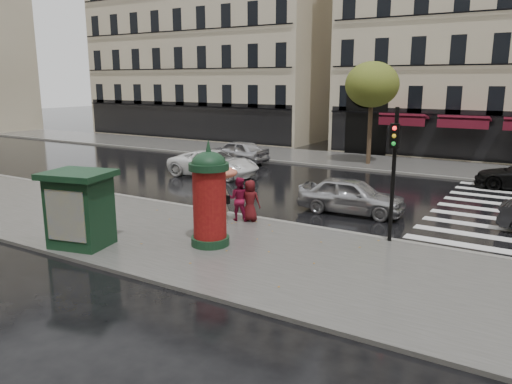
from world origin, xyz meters
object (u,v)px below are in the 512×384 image
Objects in this scene: car_white at (214,164)px; car_far_silver at (236,151)px; newsstand at (80,208)px; man_burgundy at (250,201)px; traffic_light at (394,162)px; woman_red at (239,199)px; woman_umbrella at (222,186)px; car_silver at (351,195)px; morris_column at (209,195)px.

car_far_silver is at bearing 13.43° from car_white.
newsstand is 0.46× the size of car_white.
traffic_light is at bearing 172.85° from man_burgundy.
woman_umbrella is at bearing 61.04° from woman_red.
traffic_light is at bearing -123.92° from car_white.
traffic_light is 4.67m from car_silver.
woman_umbrella is at bearing -167.50° from traffic_light.
car_silver is (2.75, 3.57, -0.17)m from man_burgundy.
newsstand is at bearing -120.08° from woman_umbrella.
morris_column reaches higher than woman_umbrella.
man_burgundy is 6.27m from newsstand.
woman_red is 4.89m from car_silver.
morris_column reaches higher than newsstand.
traffic_light reaches higher than woman_red.
traffic_light reaches higher than car_white.
traffic_light is 14.35m from car_white.
car_far_silver is (-1.51, 4.63, 0.04)m from car_white.
traffic_light reaches higher than man_burgundy.
newsstand is at bearing 49.24° from man_burgundy.
morris_column is at bearing -64.57° from woman_umbrella.
man_burgundy is 4.51m from car_silver.
morris_column is at bearing -149.10° from car_white.
morris_column reaches higher than car_far_silver.
newsstand reaches higher than woman_red.
morris_column is 0.78× the size of traffic_light.
morris_column is (0.39, -3.12, 0.88)m from man_burgundy.
newsstand is (-3.54, -2.28, -0.41)m from morris_column.
car_far_silver is (-13.90, 11.57, -2.06)m from traffic_light.
newsstand is at bearing 45.95° from woman_red.
car_far_silver is at bearing 140.24° from traffic_light.
morris_column is at bearing 86.66° from man_burgundy.
woman_umbrella is 0.92× the size of newsstand.
traffic_light is at bearing 33.86° from newsstand.
car_white is at bearing 107.02° from newsstand.
woman_red is at bearing 39.27° from car_far_silver.
newsstand is 0.56× the size of car_silver.
woman_red is 0.38× the size of car_silver.
woman_red is 1.06× the size of man_burgundy.
woman_red is 9.91m from car_white.
traffic_light is at bearing 34.58° from morris_column.
car_white is 4.87m from car_far_silver.
woman_red reaches higher than car_silver.
newsstand is (-2.73, -5.26, 0.43)m from woman_red.
morris_column is (1.00, -2.10, 0.17)m from woman_umbrella.
traffic_light reaches higher than newsstand.
man_burgundy is 0.30× the size of car_white.
car_white is (-7.02, 7.25, -0.18)m from man_burgundy.
traffic_light is (4.97, 3.43, 1.04)m from morris_column.
car_silver is (-2.61, 3.26, -2.09)m from traffic_light.
newsstand is 0.54× the size of car_far_silver.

